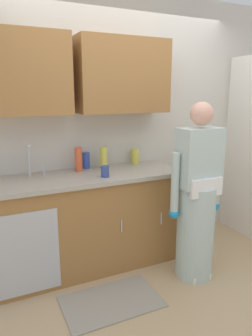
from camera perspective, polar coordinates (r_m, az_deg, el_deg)
The scene contains 12 objects.
ground_plane at distance 2.99m, azimuth 7.53°, elevation -21.07°, with size 9.00×9.00×0.00m, color tan.
kitchen_wall_with_uppers at distance 3.29m, azimuth -3.22°, elevation 9.74°, with size 4.80×0.44×2.70m.
counter_cabinet at distance 3.12m, azimuth -8.08°, elevation -10.03°, with size 1.90×0.62×0.90m.
countertop at distance 2.97m, azimuth -8.33°, elevation -1.66°, with size 1.96×0.66×0.04m, color #A8A093.
sink at distance 2.89m, azimuth -15.91°, elevation -2.35°, with size 0.50×0.36×0.35m.
person_at_sink at distance 2.93m, azimuth 12.75°, elevation -6.78°, with size 0.55×0.34×1.62m.
floor_mat at distance 2.82m, azimuth -2.70°, elevation -23.13°, with size 0.80×0.50×0.01m, color gray.
bottle_dish_liquid at distance 3.18m, azimuth -4.11°, elevation 1.88°, with size 0.07×0.07×0.22m, color #D8D14C.
bottle_water_short at distance 3.09m, azimuth -8.65°, elevation 1.56°, with size 0.07×0.07×0.24m, color #E05933.
bottle_soap at distance 3.40m, azimuth 1.63°, elevation 2.15°, with size 0.08×0.08×0.16m, color #D8D14C.
bottle_cleaner_spray at distance 3.21m, azimuth -7.29°, elevation 1.38°, with size 0.08×0.08×0.17m, color #334CB2.
cup_by_sink at distance 2.87m, azimuth -3.86°, elevation -0.62°, with size 0.08×0.08×0.10m, color #33478C.
Camera 1 is at (-1.37, -2.05, 1.69)m, focal length 33.44 mm.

